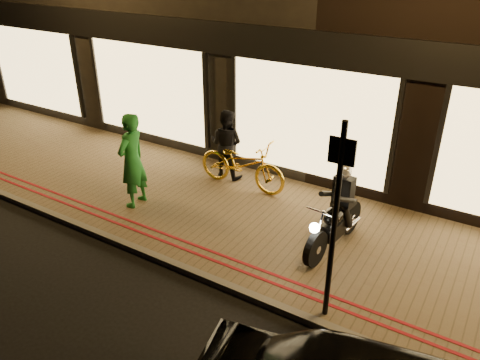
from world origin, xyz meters
name	(u,v)px	position (x,y,z in m)	size (l,w,h in m)	color
ground	(203,282)	(0.00, 0.00, 0.00)	(90.00, 90.00, 0.00)	black
sidewalk	(262,224)	(0.00, 2.00, 0.06)	(50.00, 4.00, 0.12)	brown
kerb_stone	(205,278)	(0.00, 0.05, 0.06)	(50.00, 0.14, 0.12)	#59544C
red_kerb_lines	(221,259)	(0.00, 0.55, 0.12)	(50.00, 0.26, 0.01)	maroon
motorcycle	(336,217)	(1.50, 1.94, 0.73)	(0.62, 1.94, 1.59)	black
sign_post	(335,216)	(2.04, 0.25, 1.80)	(0.35, 0.08, 3.00)	black
bicycle_gold	(242,164)	(-1.13, 3.08, 0.68)	(0.74, 2.13, 1.12)	gold
person_green	(132,161)	(-2.60, 1.24, 1.11)	(0.72, 0.47, 1.98)	#1F772A
person_dark	(226,144)	(-1.71, 3.34, 0.93)	(0.79, 0.61, 1.62)	black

